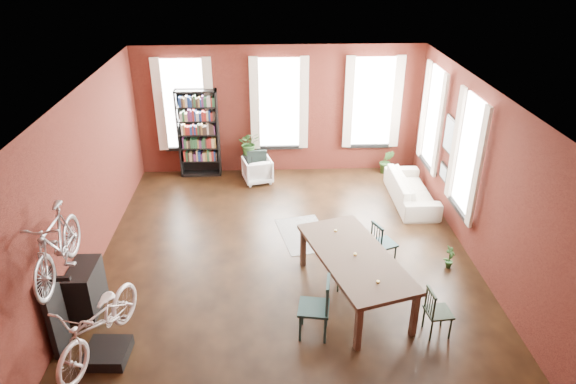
{
  "coord_description": "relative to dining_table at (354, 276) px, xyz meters",
  "views": [
    {
      "loc": [
        -0.31,
        -7.71,
        5.52
      ],
      "look_at": [
        0.05,
        0.6,
        1.31
      ],
      "focal_mm": 32.0,
      "sensor_mm": 36.0,
      "label": 1
    }
  ],
  "objects": [
    {
      "name": "room",
      "position": [
        -0.83,
        1.4,
        1.72
      ],
      "size": [
        9.0,
        9.04,
        3.22
      ],
      "color": "black",
      "rests_on": "ground"
    },
    {
      "name": "dining_table",
      "position": [
        0.0,
        0.0,
        0.0
      ],
      "size": [
        1.77,
        2.67,
        0.84
      ],
      "primitive_type": "cube",
      "rotation": [
        0.0,
        0.0,
        0.29
      ],
      "color": "brown",
      "rests_on": "ground"
    },
    {
      "name": "dining_chair_a",
      "position": [
        -0.74,
        -0.87,
        0.08
      ],
      "size": [
        0.53,
        0.53,
        1.0
      ],
      "primitive_type": "cube",
      "rotation": [
        0.0,
        0.0,
        -1.74
      ],
      "color": "#1C3E3E",
      "rests_on": "ground"
    },
    {
      "name": "dining_chair_b",
      "position": [
        -0.08,
        0.28,
        -0.02
      ],
      "size": [
        0.39,
        0.39,
        0.79
      ],
      "primitive_type": "cube",
      "rotation": [
        0.0,
        0.0,
        -1.63
      ],
      "color": "black",
      "rests_on": "ground"
    },
    {
      "name": "dining_chair_c",
      "position": [
        1.15,
        -0.93,
        -0.02
      ],
      "size": [
        0.41,
        0.41,
        0.8
      ],
      "primitive_type": "cube",
      "rotation": [
        0.0,
        0.0,
        1.67
      ],
      "color": "black",
      "rests_on": "ground"
    },
    {
      "name": "dining_chair_d",
      "position": [
        0.71,
        0.97,
        0.01
      ],
      "size": [
        0.52,
        0.52,
        0.86
      ],
      "primitive_type": "cube",
      "rotation": [
        0.0,
        0.0,
        1.96
      ],
      "color": "#183235",
      "rests_on": "ground"
    },
    {
      "name": "bookshelf",
      "position": [
        -3.08,
        5.09,
        0.68
      ],
      "size": [
        1.0,
        0.32,
        2.2
      ],
      "primitive_type": "cube",
      "color": "black",
      "rests_on": "ground"
    },
    {
      "name": "white_armchair",
      "position": [
        -1.65,
        4.6,
        -0.08
      ],
      "size": [
        0.79,
        0.76,
        0.68
      ],
      "primitive_type": "imported",
      "rotation": [
        0.0,
        0.0,
        3.4
      ],
      "color": "silver",
      "rests_on": "ground"
    },
    {
      "name": "cream_sofa",
      "position": [
        1.87,
        3.39,
        -0.01
      ],
      "size": [
        0.61,
        2.08,
        0.81
      ],
      "primitive_type": "imported",
      "rotation": [
        0.0,
        0.0,
        1.57
      ],
      "color": "beige",
      "rests_on": "ground"
    },
    {
      "name": "striped_rug",
      "position": [
        -0.68,
        2.04,
        -0.41
      ],
      "size": [
        1.18,
        1.6,
        0.01
      ],
      "primitive_type": "cube",
      "rotation": [
        0.0,
        0.0,
        0.2
      ],
      "color": "black",
      "rests_on": "ground"
    },
    {
      "name": "bike_trainer",
      "position": [
        -3.76,
        -1.25,
        -0.33
      ],
      "size": [
        0.63,
        0.63,
        0.17
      ],
      "primitive_type": "cube",
      "rotation": [
        0.0,
        0.0,
        -0.05
      ],
      "color": "black",
      "rests_on": "ground"
    },
    {
      "name": "bike_wall_rack",
      "position": [
        -4.48,
        -1.01,
        0.23
      ],
      "size": [
        0.16,
        0.6,
        1.3
      ],
      "primitive_type": "cube",
      "color": "black",
      "rests_on": "ground"
    },
    {
      "name": "console_table",
      "position": [
        -4.36,
        -0.11,
        -0.02
      ],
      "size": [
        0.4,
        0.8,
        0.8
      ],
      "primitive_type": "cube",
      "color": "black",
      "rests_on": "ground"
    },
    {
      "name": "plant_stand",
      "position": [
        -1.87,
        4.99,
        -0.13
      ],
      "size": [
        0.35,
        0.35,
        0.57
      ],
      "primitive_type": "cube",
      "rotation": [
        0.0,
        0.0,
        -0.29
      ],
      "color": "black",
      "rests_on": "ground"
    },
    {
      "name": "plant_by_sofa",
      "position": [
        1.64,
        4.96,
        -0.27
      ],
      "size": [
        0.49,
        0.71,
        0.29
      ],
      "primitive_type": "imported",
      "rotation": [
        0.0,
        0.0,
        -0.23
      ],
      "color": "#2E5823",
      "rests_on": "ground"
    },
    {
      "name": "plant_small",
      "position": [
        1.9,
        0.76,
        -0.34
      ],
      "size": [
        0.49,
        0.49,
        0.16
      ],
      "primitive_type": "imported",
      "rotation": [
        0.0,
        0.0,
        0.79
      ],
      "color": "#234F1F",
      "rests_on": "ground"
    },
    {
      "name": "bicycle_floor",
      "position": [
        -3.78,
        -1.26,
        0.7
      ],
      "size": [
        0.93,
        1.15,
        1.9
      ],
      "primitive_type": "imported",
      "rotation": [
        0.0,
        0.0,
        -0.3
      ],
      "color": "silver",
      "rests_on": "bike_trainer"
    },
    {
      "name": "bicycle_hung",
      "position": [
        -4.23,
        -1.01,
        1.71
      ],
      "size": [
        0.47,
        1.0,
        1.66
      ],
      "primitive_type": "imported",
      "color": "#A5A8AD",
      "rests_on": "bike_wall_rack"
    },
    {
      "name": "plant_on_stand",
      "position": [
        -1.84,
        5.0,
        0.38
      ],
      "size": [
        0.61,
        0.66,
        0.46
      ],
      "primitive_type": "imported",
      "rotation": [
        0.0,
        0.0,
        0.15
      ],
      "color": "#284F1F",
      "rests_on": "plant_stand"
    }
  ]
}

